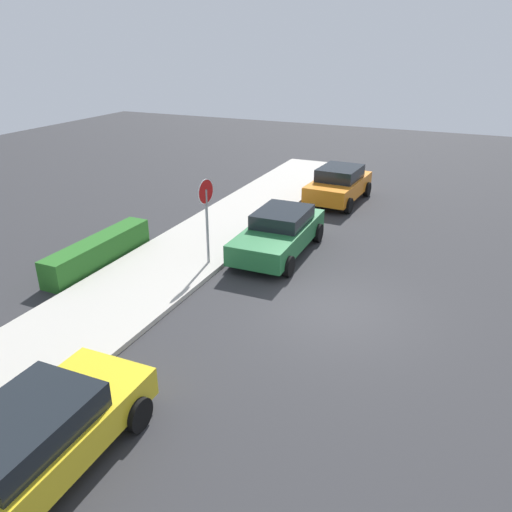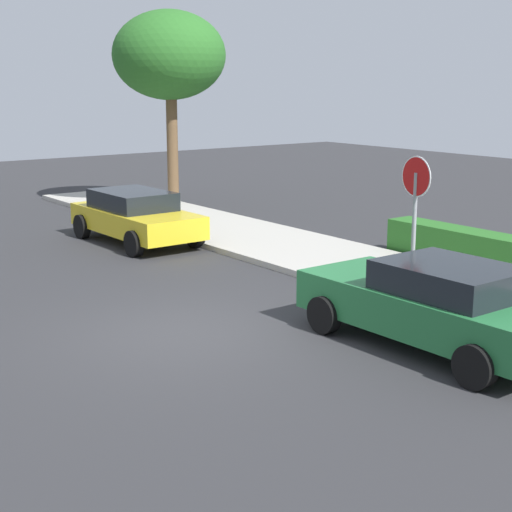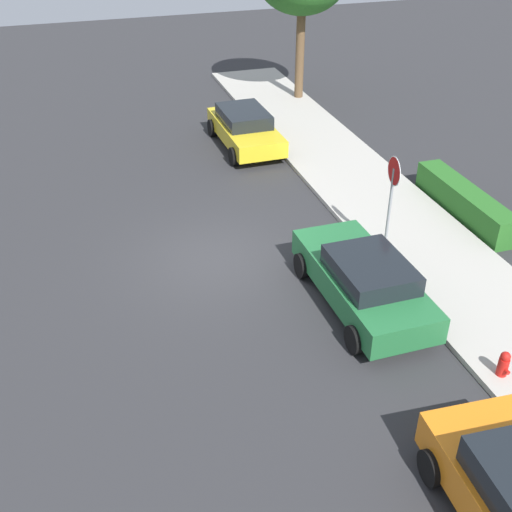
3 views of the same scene
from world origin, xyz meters
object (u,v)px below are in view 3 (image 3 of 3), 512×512
object	(u,v)px
stop_sign	(392,189)
parked_car_yellow	(245,128)
parked_car_green	(364,280)
fire_hydrant	(503,366)

from	to	relation	value
stop_sign	parked_car_yellow	size ratio (longest dim) A/B	0.66
parked_car_green	parked_car_yellow	bearing A→B (deg)	179.09
parked_car_green	stop_sign	bearing A→B (deg)	140.50
parked_car_green	fire_hydrant	distance (m)	3.59
parked_car_green	parked_car_yellow	size ratio (longest dim) A/B	1.07
stop_sign	parked_car_green	xyz separation A→B (m)	(1.94, -1.60, -1.19)
stop_sign	parked_car_green	bearing A→B (deg)	-39.50
stop_sign	parked_car_yellow	bearing A→B (deg)	-170.09
stop_sign	parked_car_green	world-z (taller)	stop_sign
parked_car_yellow	fire_hydrant	xyz separation A→B (m)	(13.36, 1.45, -0.35)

